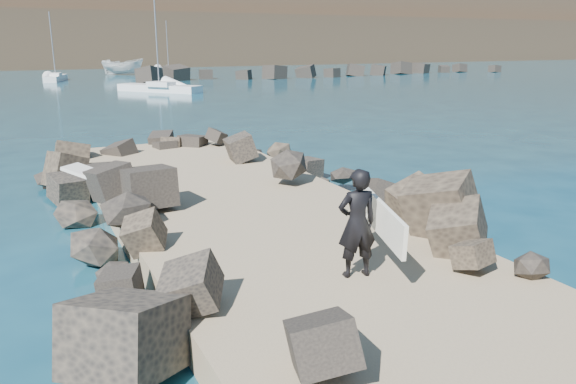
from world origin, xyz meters
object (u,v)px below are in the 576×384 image
surfboard_resting (109,185)px  surfer_with_board (360,222)px  boat_imported (123,67)px  sailboat_f (262,63)px

surfboard_resting → surfer_with_board: bearing=-107.4°
surfboard_resting → surfer_with_board: (3.09, -6.51, 0.50)m
boat_imported → surfer_with_board: size_ratio=2.52×
boat_imported → surfboard_resting: bearing=-170.2°
boat_imported → surfer_with_board: (-9.23, -74.54, 0.44)m
surfer_with_board → sailboat_f: size_ratio=0.31×
surfboard_resting → sailboat_f: bearing=21.7°
sailboat_f → surfer_with_board: bearing=-112.5°
surfboard_resting → surfer_with_board: 7.23m
surfboard_resting → surfer_with_board: size_ratio=1.09×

